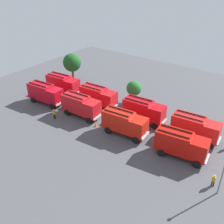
{
  "coord_description": "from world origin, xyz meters",
  "views": [
    {
      "loc": [
        22.92,
        -31.18,
        23.47
      ],
      "look_at": [
        0.0,
        0.0,
        1.4
      ],
      "focal_mm": 42.13,
      "sensor_mm": 36.0,
      "label": 1
    }
  ],
  "objects_px": {
    "fire_truck_7": "(195,127)",
    "firefighter_2": "(54,114)",
    "fire_truck_1": "(81,105)",
    "tree_1": "(134,88)",
    "firefighter_0": "(216,129)",
    "tree_0": "(72,63)",
    "fire_truck_5": "(98,96)",
    "fire_truck_2": "(124,122)",
    "firefighter_3": "(214,180)",
    "fire_truck_6": "(144,110)",
    "traffic_cone_2": "(62,85)",
    "traffic_cone_1": "(96,125)",
    "fire_truck_4": "(63,83)",
    "fire_truck_0": "(45,93)",
    "fire_truck_3": "(181,144)",
    "traffic_cone_0": "(133,124)",
    "lamppost": "(224,170)"
  },
  "relations": [
    {
      "from": "fire_truck_0",
      "to": "fire_truck_7",
      "type": "xyz_separation_m",
      "value": [
        27.11,
        5.26,
        0.0
      ]
    },
    {
      "from": "firefighter_2",
      "to": "traffic_cone_1",
      "type": "bearing_deg",
      "value": -75.46
    },
    {
      "from": "tree_0",
      "to": "lamppost",
      "type": "height_order",
      "value": "tree_0"
    },
    {
      "from": "fire_truck_4",
      "to": "firefighter_2",
      "type": "relative_size",
      "value": 4.26
    },
    {
      "from": "fire_truck_4",
      "to": "traffic_cone_2",
      "type": "relative_size",
      "value": 11.24
    },
    {
      "from": "firefighter_3",
      "to": "lamppost",
      "type": "relative_size",
      "value": 0.28
    },
    {
      "from": "fire_truck_0",
      "to": "fire_truck_2",
      "type": "xyz_separation_m",
      "value": [
        17.87,
        0.11,
        0.0
      ]
    },
    {
      "from": "fire_truck_1",
      "to": "fire_truck_7",
      "type": "xyz_separation_m",
      "value": [
        18.45,
        4.92,
        0.0
      ]
    },
    {
      "from": "fire_truck_7",
      "to": "traffic_cone_1",
      "type": "relative_size",
      "value": 13.17
    },
    {
      "from": "traffic_cone_1",
      "to": "firefighter_0",
      "type": "bearing_deg",
      "value": 28.88
    },
    {
      "from": "firefighter_2",
      "to": "tree_0",
      "type": "height_order",
      "value": "tree_0"
    },
    {
      "from": "fire_truck_1",
      "to": "tree_0",
      "type": "height_order",
      "value": "tree_0"
    },
    {
      "from": "fire_truck_0",
      "to": "fire_truck_6",
      "type": "relative_size",
      "value": 1.01
    },
    {
      "from": "fire_truck_2",
      "to": "fire_truck_7",
      "type": "xyz_separation_m",
      "value": [
        9.24,
        5.14,
        0.0
      ]
    },
    {
      "from": "fire_truck_4",
      "to": "fire_truck_7",
      "type": "xyz_separation_m",
      "value": [
        27.64,
        0.18,
        0.0
      ]
    },
    {
      "from": "traffic_cone_0",
      "to": "tree_0",
      "type": "bearing_deg",
      "value": 159.06
    },
    {
      "from": "tree_1",
      "to": "firefighter_0",
      "type": "bearing_deg",
      "value": -6.24
    },
    {
      "from": "fire_truck_2",
      "to": "traffic_cone_0",
      "type": "bearing_deg",
      "value": 88.11
    },
    {
      "from": "traffic_cone_0",
      "to": "firefighter_0",
      "type": "bearing_deg",
      "value": 24.16
    },
    {
      "from": "fire_truck_2",
      "to": "fire_truck_5",
      "type": "distance_m",
      "value": 10.21
    },
    {
      "from": "fire_truck_0",
      "to": "firefighter_2",
      "type": "bearing_deg",
      "value": -33.58
    },
    {
      "from": "fire_truck_4",
      "to": "fire_truck_5",
      "type": "xyz_separation_m",
      "value": [
        9.36,
        -0.2,
        0.0
      ]
    },
    {
      "from": "fire_truck_4",
      "to": "fire_truck_5",
      "type": "relative_size",
      "value": 1.01
    },
    {
      "from": "fire_truck_5",
      "to": "fire_truck_1",
      "type": "bearing_deg",
      "value": -95.53
    },
    {
      "from": "fire_truck_1",
      "to": "tree_1",
      "type": "xyz_separation_m",
      "value": [
        4.64,
        9.7,
        0.82
      ]
    },
    {
      "from": "fire_truck_3",
      "to": "traffic_cone_1",
      "type": "bearing_deg",
      "value": 177.43
    },
    {
      "from": "tree_0",
      "to": "fire_truck_3",
      "type": "bearing_deg",
      "value": -19.78
    },
    {
      "from": "fire_truck_0",
      "to": "fire_truck_4",
      "type": "relative_size",
      "value": 1.0
    },
    {
      "from": "fire_truck_7",
      "to": "tree_0",
      "type": "height_order",
      "value": "tree_0"
    },
    {
      "from": "firefighter_3",
      "to": "traffic_cone_2",
      "type": "distance_m",
      "value": 37.29
    },
    {
      "from": "fire_truck_6",
      "to": "firefighter_0",
      "type": "relative_size",
      "value": 3.98
    },
    {
      "from": "fire_truck_0",
      "to": "traffic_cone_0",
      "type": "xyz_separation_m",
      "value": [
        17.74,
        3.02,
        -1.83
      ]
    },
    {
      "from": "firefighter_0",
      "to": "traffic_cone_1",
      "type": "bearing_deg",
      "value": -13.24
    },
    {
      "from": "firefighter_0",
      "to": "tree_0",
      "type": "distance_m",
      "value": 33.36
    },
    {
      "from": "fire_truck_3",
      "to": "firefighter_2",
      "type": "bearing_deg",
      "value": -178.12
    },
    {
      "from": "firefighter_3",
      "to": "firefighter_2",
      "type": "bearing_deg",
      "value": 86.37
    },
    {
      "from": "fire_truck_0",
      "to": "fire_truck_3",
      "type": "relative_size",
      "value": 0.99
    },
    {
      "from": "fire_truck_5",
      "to": "fire_truck_4",
      "type": "bearing_deg",
      "value": 175.45
    },
    {
      "from": "fire_truck_0",
      "to": "traffic_cone_1",
      "type": "xyz_separation_m",
      "value": [
        12.88,
        -0.86,
        -1.87
      ]
    },
    {
      "from": "tree_1",
      "to": "traffic_cone_0",
      "type": "xyz_separation_m",
      "value": [
        4.44,
        -7.02,
        -2.65
      ]
    },
    {
      "from": "fire_truck_7",
      "to": "fire_truck_4",
      "type": "bearing_deg",
      "value": 175.56
    },
    {
      "from": "fire_truck_4",
      "to": "fire_truck_6",
      "type": "bearing_deg",
      "value": -3.94
    },
    {
      "from": "fire_truck_6",
      "to": "traffic_cone_2",
      "type": "relative_size",
      "value": 11.19
    },
    {
      "from": "fire_truck_7",
      "to": "firefighter_2",
      "type": "xyz_separation_m",
      "value": [
        -21.58,
        -8.33,
        -1.18
      ]
    },
    {
      "from": "fire_truck_6",
      "to": "firefighter_3",
      "type": "bearing_deg",
      "value": -32.58
    },
    {
      "from": "fire_truck_2",
      "to": "firefighter_0",
      "type": "height_order",
      "value": "fire_truck_2"
    },
    {
      "from": "fire_truck_0",
      "to": "tree_0",
      "type": "xyz_separation_m",
      "value": [
        -3.64,
        11.2,
        2.04
      ]
    },
    {
      "from": "fire_truck_1",
      "to": "fire_truck_6",
      "type": "xyz_separation_m",
      "value": [
        9.61,
        4.92,
        0.0
      ]
    },
    {
      "from": "fire_truck_5",
      "to": "firefighter_3",
      "type": "relative_size",
      "value": 4.41
    },
    {
      "from": "fire_truck_1",
      "to": "fire_truck_3",
      "type": "xyz_separation_m",
      "value": [
        18.45,
        -0.2,
        0.0
      ]
    }
  ]
}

